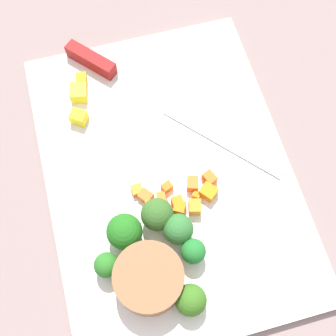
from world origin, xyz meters
name	(u,v)px	position (x,y,z in m)	size (l,w,h in m)	color
ground_plane	(168,174)	(0.00, 0.00, 0.00)	(4.00, 4.00, 0.00)	gray
cutting_board	(168,173)	(0.00, 0.00, 0.01)	(0.44, 0.31, 0.01)	white
prep_bowl	(149,279)	(-0.13, 0.06, 0.03)	(0.08, 0.08, 0.04)	#95643F
chef_knife	(129,82)	(0.14, 0.02, 0.02)	(0.27, 0.25, 0.02)	silver
carrot_dice_0	(174,203)	(-0.05, 0.00, 0.02)	(0.01, 0.01, 0.01)	orange
carrot_dice_1	(192,184)	(-0.03, -0.02, 0.02)	(0.02, 0.01, 0.01)	orange
carrot_dice_2	(197,195)	(-0.04, -0.03, 0.02)	(0.01, 0.01, 0.01)	orange
carrot_dice_3	(167,187)	(-0.02, 0.01, 0.02)	(0.01, 0.01, 0.01)	orange
carrot_dice_4	(137,190)	(-0.02, 0.05, 0.02)	(0.01, 0.01, 0.01)	orange
carrot_dice_5	(146,196)	(-0.03, 0.04, 0.02)	(0.02, 0.01, 0.01)	orange
carrot_dice_6	(175,214)	(-0.06, 0.01, 0.02)	(0.01, 0.01, 0.01)	orange
carrot_dice_7	(162,207)	(-0.05, 0.02, 0.02)	(0.02, 0.02, 0.01)	orange
carrot_dice_8	(182,207)	(-0.05, 0.00, 0.02)	(0.01, 0.01, 0.02)	orange
carrot_dice_9	(195,207)	(-0.06, -0.02, 0.02)	(0.02, 0.01, 0.02)	orange
carrot_dice_10	(152,207)	(-0.04, 0.03, 0.02)	(0.02, 0.01, 0.01)	orange
carrot_dice_11	(209,178)	(-0.03, -0.05, 0.02)	(0.01, 0.02, 0.01)	orange
carrot_dice_12	(208,192)	(-0.04, -0.04, 0.02)	(0.02, 0.02, 0.02)	orange
carrot_dice_13	(161,197)	(-0.03, 0.02, 0.02)	(0.01, 0.01, 0.01)	orange
pepper_dice_0	(79,93)	(0.14, 0.09, 0.02)	(0.02, 0.02, 0.02)	yellow
pepper_dice_1	(82,80)	(0.16, 0.08, 0.02)	(0.01, 0.01, 0.02)	yellow
pepper_dice_2	(79,117)	(0.10, 0.10, 0.02)	(0.02, 0.02, 0.02)	yellow
broccoli_floret_0	(157,215)	(-0.06, 0.03, 0.04)	(0.04, 0.04, 0.05)	#89BF65
broccoli_floret_1	(124,232)	(-0.07, 0.07, 0.04)	(0.04, 0.04, 0.05)	#89B963
broccoli_floret_2	(196,251)	(-0.11, 0.00, 0.03)	(0.03, 0.03, 0.04)	#98C15A
broccoli_floret_3	(191,300)	(-0.17, 0.02, 0.03)	(0.04, 0.04, 0.04)	#86AE5F
broccoli_floret_4	(178,229)	(-0.08, 0.01, 0.04)	(0.04, 0.04, 0.04)	#82B657
broccoli_floret_5	(107,265)	(-0.10, 0.10, 0.03)	(0.03, 0.03, 0.04)	#81B36C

